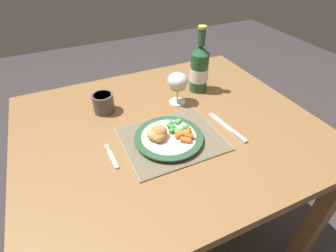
% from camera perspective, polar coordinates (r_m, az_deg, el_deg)
% --- Properties ---
extents(ground_plane, '(6.00, 6.00, 0.00)m').
position_cam_1_polar(ground_plane, '(1.57, 0.02, -21.56)').
color(ground_plane, '#383333').
extents(dining_table, '(1.12, 0.94, 0.74)m').
position_cam_1_polar(dining_table, '(1.07, 0.03, -3.79)').
color(dining_table, olive).
rests_on(dining_table, ground).
extents(placemat, '(0.34, 0.28, 0.01)m').
position_cam_1_polar(placemat, '(0.94, 0.77, -2.79)').
color(placemat, gray).
rests_on(placemat, dining_table).
extents(dinner_plate, '(0.24, 0.24, 0.02)m').
position_cam_1_polar(dinner_plate, '(0.92, 0.17, -2.61)').
color(dinner_plate, white).
rests_on(dinner_plate, placemat).
extents(breaded_croquettes, '(0.09, 0.09, 0.04)m').
position_cam_1_polar(breaded_croquettes, '(0.90, -2.15, -1.60)').
color(breaded_croquettes, tan).
rests_on(breaded_croquettes, dinner_plate).
extents(green_beans_pile, '(0.08, 0.09, 0.02)m').
position_cam_1_polar(green_beans_pile, '(0.94, 1.74, -0.27)').
color(green_beans_pile, green).
rests_on(green_beans_pile, dinner_plate).
extents(glazed_carrots, '(0.07, 0.08, 0.02)m').
position_cam_1_polar(glazed_carrots, '(0.90, 3.65, -2.01)').
color(glazed_carrots, orange).
rests_on(glazed_carrots, dinner_plate).
extents(fork, '(0.02, 0.13, 0.01)m').
position_cam_1_polar(fork, '(0.89, -12.05, -6.72)').
color(fork, silver).
rests_on(fork, dining_table).
extents(table_knife, '(0.04, 0.20, 0.01)m').
position_cam_1_polar(table_knife, '(1.00, 13.44, -0.77)').
color(table_knife, silver).
rests_on(table_knife, dining_table).
extents(wine_glass, '(0.09, 0.09, 0.14)m').
position_cam_1_polar(wine_glass, '(1.09, 2.13, 9.52)').
color(wine_glass, silver).
rests_on(wine_glass, dining_table).
extents(bottle, '(0.08, 0.08, 0.29)m').
position_cam_1_polar(bottle, '(1.19, 6.82, 12.32)').
color(bottle, '#23562D').
rests_on(bottle, dining_table).
extents(drinking_cup, '(0.09, 0.09, 0.08)m').
position_cam_1_polar(drinking_cup, '(1.09, -13.89, 4.96)').
color(drinking_cup, '#4C4747').
rests_on(drinking_cup, dining_table).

